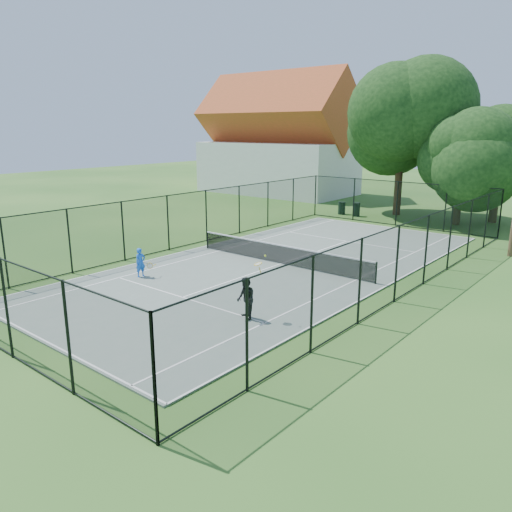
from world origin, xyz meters
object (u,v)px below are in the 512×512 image
Objects in this scene: trash_bin_right at (356,209)px; player_blue at (141,262)px; player_black at (246,299)px; trash_bin_left at (342,208)px; tennis_net at (281,253)px.

player_blue is (0.37, -20.25, 0.18)m from trash_bin_right.
player_black reaches higher than player_blue.
trash_bin_left is 0.75× the size of player_blue.
player_blue reaches higher than tennis_net.
tennis_net is 15.54m from trash_bin_left.
tennis_net reaches higher than trash_bin_left.
player_blue is at bearing -121.79° from tennis_net.
player_black is at bearing -62.60° from tennis_net.
player_black is (3.39, -6.54, 0.23)m from tennis_net.
player_blue reaches higher than trash_bin_left.
trash_bin_right reaches higher than tennis_net.
trash_bin_left is 22.86m from player_black.
player_blue is 0.56× the size of player_black.
trash_bin_right is 22.36m from player_black.
trash_bin_right is at bearing 108.96° from player_black.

